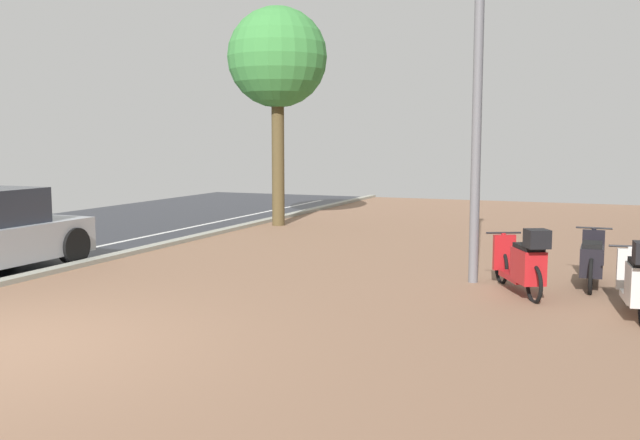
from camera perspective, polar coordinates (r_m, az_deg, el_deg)
The scene contains 6 objects.
ground at distance 7.14m, azimuth -17.05°, elevation -11.25°, with size 21.00×40.00×0.13m.
scooter_near at distance 9.25m, azimuth 23.97°, elevation -4.47°, with size 0.56×1.68×1.00m.
scooter_mid at distance 10.99m, azimuth 20.74°, elevation -3.06°, with size 0.52×1.79×0.81m.
scooter_extra at distance 10.12m, azimuth 15.81°, elevation -3.31°, with size 1.01×1.64×0.99m.
lamp_post at distance 10.81m, azimuth 12.43°, elevation 12.40°, with size 0.20×0.52×5.89m.
street_tree at distance 17.75m, azimuth -3.39°, elevation 12.59°, with size 2.41×2.41×5.28m.
Camera 1 is at (5.78, -5.25, 2.11)m, focal length 40.39 mm.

